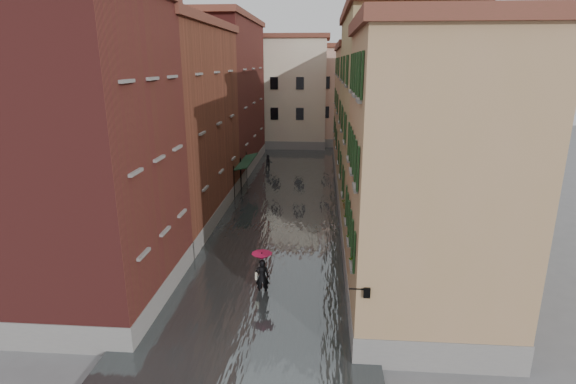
% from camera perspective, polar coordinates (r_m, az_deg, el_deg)
% --- Properties ---
extents(ground, '(120.00, 120.00, 0.00)m').
position_cam_1_polar(ground, '(22.41, -3.21, -11.50)').
color(ground, '#5F5E61').
rests_on(ground, ground).
extents(floodwater, '(10.00, 60.00, 0.20)m').
position_cam_1_polar(floodwater, '(34.35, -0.36, -1.24)').
color(floodwater, '#454B4D').
rests_on(floodwater, ground).
extents(building_left_near, '(6.00, 8.00, 13.00)m').
position_cam_1_polar(building_left_near, '(20.55, -24.08, 3.82)').
color(building_left_near, maroon).
rests_on(building_left_near, ground).
extents(building_left_mid, '(6.00, 14.00, 12.50)m').
position_cam_1_polar(building_left_mid, '(30.55, -14.36, 7.89)').
color(building_left_mid, brown).
rests_on(building_left_mid, ground).
extents(building_left_far, '(6.00, 16.00, 14.00)m').
position_cam_1_polar(building_left_far, '(44.85, -8.29, 11.71)').
color(building_left_far, maroon).
rests_on(building_left_far, ground).
extents(building_right_near, '(6.00, 8.00, 11.50)m').
position_cam_1_polar(building_right_near, '(18.74, 17.37, 1.05)').
color(building_right_near, '#99784F').
rests_on(building_right_near, ground).
extents(building_right_mid, '(6.00, 14.00, 13.00)m').
position_cam_1_polar(building_right_mid, '(29.22, 12.89, 8.13)').
color(building_right_mid, '#9A8A5D').
rests_on(building_right_mid, ground).
extents(building_right_far, '(6.00, 16.00, 11.50)m').
position_cam_1_polar(building_right_far, '(44.10, 10.11, 9.92)').
color(building_right_far, '#99784F').
rests_on(building_right_far, ground).
extents(building_end_cream, '(12.00, 9.00, 13.00)m').
position_cam_1_polar(building_end_cream, '(58.06, -1.27, 12.37)').
color(building_end_cream, beige).
rests_on(building_end_cream, ground).
extents(building_end_pink, '(10.00, 9.00, 12.00)m').
position_cam_1_polar(building_end_pink, '(59.89, 7.72, 11.87)').
color(building_end_pink, tan).
rests_on(building_end_pink, ground).
extents(awning_near, '(1.09, 3.04, 2.80)m').
position_cam_1_polar(awning_near, '(35.77, -5.72, 3.31)').
color(awning_near, '#16321E').
rests_on(awning_near, ground).
extents(awning_far, '(1.09, 3.09, 2.80)m').
position_cam_1_polar(awning_far, '(38.41, -5.01, 4.23)').
color(awning_far, '#16321E').
rests_on(awning_far, ground).
extents(wall_lantern, '(0.71, 0.22, 0.35)m').
position_cam_1_polar(wall_lantern, '(15.61, 9.90, -12.39)').
color(wall_lantern, black).
rests_on(wall_lantern, ground).
extents(window_planters, '(0.59, 8.09, 0.84)m').
position_cam_1_polar(window_planters, '(20.36, 8.03, -3.77)').
color(window_planters, '#9A5432').
rests_on(window_planters, ground).
extents(pedestrian_main, '(0.95, 0.95, 2.06)m').
position_cam_1_polar(pedestrian_main, '(20.91, -3.31, -9.85)').
color(pedestrian_main, black).
rests_on(pedestrian_main, ground).
extents(pedestrian_far, '(0.92, 0.81, 1.57)m').
position_cam_1_polar(pedestrian_far, '(44.39, -2.49, 3.69)').
color(pedestrian_far, black).
rests_on(pedestrian_far, ground).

